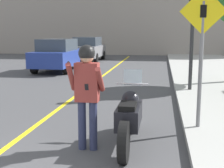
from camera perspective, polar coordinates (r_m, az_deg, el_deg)
name	(u,v)px	position (r m, az deg, el deg)	size (l,w,h in m)	color
road_center_line	(61,107)	(8.76, -9.25, -4.10)	(0.12, 36.00, 0.01)	yellow
building_backdrop	(139,6)	(28.24, 4.89, 14.10)	(28.00, 1.20, 8.62)	gray
motorcycle	(129,117)	(5.69, 3.17, -6.11)	(0.62, 2.26, 1.32)	black
person_biker	(87,86)	(5.34, -4.59, -0.29)	(0.59, 0.49, 1.84)	#282D4C
crossing_sign	(202,45)	(6.40, 16.08, 6.86)	(0.91, 0.08, 2.76)	slate
traffic_light	(193,21)	(10.62, 14.53, 11.08)	(0.26, 0.30, 3.22)	#2D2D30
parked_car_blue	(58,55)	(16.70, -9.78, 5.31)	(1.88, 4.20, 1.68)	black
parked_car_grey	(88,49)	(22.27, -4.40, 6.45)	(1.88, 4.20, 1.68)	black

